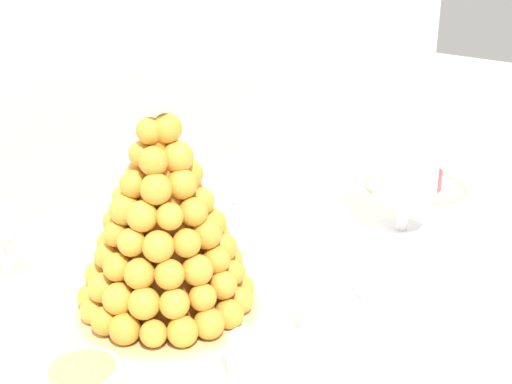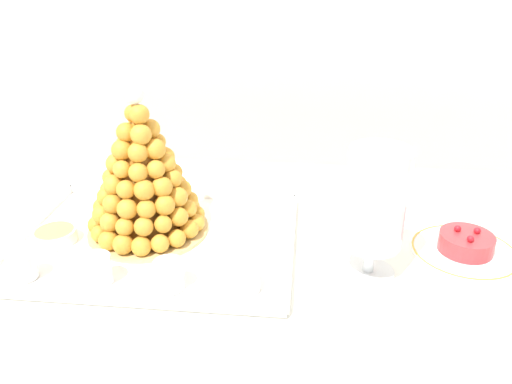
% 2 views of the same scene
% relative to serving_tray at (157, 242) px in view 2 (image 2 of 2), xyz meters
% --- Properties ---
extents(buffet_table, '(1.71, 0.95, 0.78)m').
position_rel_serving_tray_xyz_m(buffet_table, '(0.13, 0.00, -0.08)').
color(buffet_table, brown).
rests_on(buffet_table, ground_plane).
extents(serving_tray, '(0.58, 0.44, 0.02)m').
position_rel_serving_tray_xyz_m(serving_tray, '(0.00, 0.00, 0.00)').
color(serving_tray, white).
rests_on(serving_tray, buffet_table).
extents(croquembouche, '(0.26, 0.26, 0.32)m').
position_rel_serving_tray_xyz_m(croquembouche, '(-0.03, 0.04, 0.13)').
color(croquembouche, tan).
rests_on(croquembouche, serving_tray).
extents(dessert_cup_left, '(0.05, 0.05, 0.05)m').
position_rel_serving_tray_xyz_m(dessert_cup_left, '(-0.21, -0.15, 0.03)').
color(dessert_cup_left, silver).
rests_on(dessert_cup_left, serving_tray).
extents(dessert_cup_mid_left, '(0.05, 0.05, 0.06)m').
position_rel_serving_tray_xyz_m(dessert_cup_mid_left, '(-0.06, -0.16, 0.03)').
color(dessert_cup_mid_left, silver).
rests_on(dessert_cup_mid_left, serving_tray).
extents(dessert_cup_centre, '(0.05, 0.05, 0.05)m').
position_rel_serving_tray_xyz_m(dessert_cup_centre, '(0.07, -0.16, 0.03)').
color(dessert_cup_centre, silver).
rests_on(dessert_cup_centre, serving_tray).
extents(dessert_cup_mid_right, '(0.05, 0.05, 0.05)m').
position_rel_serving_tray_xyz_m(dessert_cup_mid_right, '(0.21, -0.15, 0.02)').
color(dessert_cup_mid_right, silver).
rests_on(dessert_cup_mid_right, serving_tray).
extents(creme_brulee_ramekin, '(0.09, 0.09, 0.03)m').
position_rel_serving_tray_xyz_m(creme_brulee_ramekin, '(-0.21, -0.02, 0.02)').
color(creme_brulee_ramekin, white).
rests_on(creme_brulee_ramekin, serving_tray).
extents(macaron_goblet, '(0.11, 0.11, 0.26)m').
position_rel_serving_tray_xyz_m(macaron_goblet, '(0.44, -0.06, 0.15)').
color(macaron_goblet, white).
rests_on(macaron_goblet, buffet_table).
extents(fruit_tart_plate, '(0.22, 0.22, 0.06)m').
position_rel_serving_tray_xyz_m(fruit_tart_plate, '(0.64, 0.03, 0.01)').
color(fruit_tart_plate, white).
rests_on(fruit_tart_plate, buffet_table).
extents(wine_glass, '(0.07, 0.07, 0.14)m').
position_rel_serving_tray_xyz_m(wine_glass, '(-0.14, 0.28, 0.10)').
color(wine_glass, silver).
rests_on(wine_glass, buffet_table).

